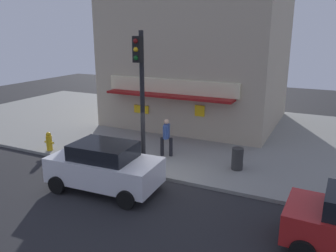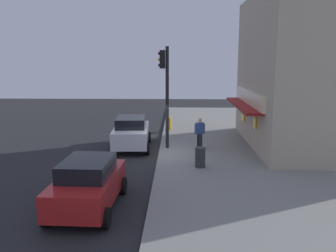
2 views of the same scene
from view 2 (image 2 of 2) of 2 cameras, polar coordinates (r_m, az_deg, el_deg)
The scene contains 9 objects.
ground_plane at distance 18.97m, azimuth -1.46°, elevation -4.55°, with size 51.72×51.72×0.00m, color #232326.
sidewalk at distance 19.81m, azimuth 18.61°, elevation -4.26°, with size 34.48×13.57×0.13m, color gray.
corner_building at distance 21.72m, azimuth 23.53°, elevation 7.90°, with size 9.62×8.83×8.26m.
traffic_light at distance 19.24m, azimuth -0.43°, elevation 6.63°, with size 0.32×0.58×5.47m.
fire_hydrant at distance 24.70m, azimuth 0.20°, elevation 0.41°, with size 0.51×0.27×0.90m.
trash_can at distance 16.37m, azimuth 5.11°, elevation -4.95°, with size 0.47×0.47×0.91m, color #2D2D2D.
pedestrian at distance 19.45m, azimuth 5.04°, elevation -0.95°, with size 0.58×0.59×1.70m.
parked_car_white at distance 20.22m, azimuth -5.84°, elevation -1.02°, with size 4.08×2.25×1.76m.
parked_car_red at distance 12.46m, azimuth -12.56°, elevation -8.89°, with size 4.03×2.16×1.71m.
Camera 2 is at (18.28, 0.96, 5.01)m, focal length 38.52 mm.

